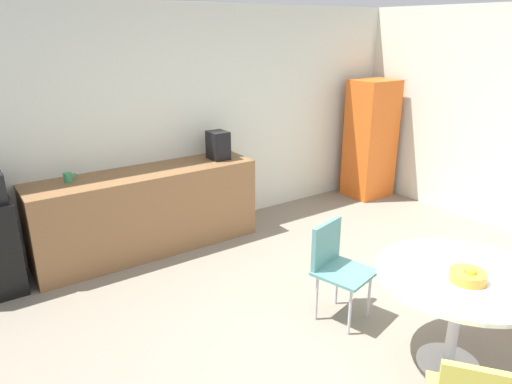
{
  "coord_description": "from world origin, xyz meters",
  "views": [
    {
      "loc": [
        -2.49,
        -1.9,
        2.33
      ],
      "look_at": [
        -0.27,
        1.33,
        0.95
      ],
      "focal_mm": 32.83,
      "sensor_mm": 36.0,
      "label": 1
    }
  ],
  "objects_px": {
    "fruit_bowl": "(468,276)",
    "mug_green": "(68,177)",
    "mug_white": "(217,157)",
    "round_table": "(460,291)",
    "locker_cabinet": "(371,139)",
    "coffee_maker": "(218,145)",
    "chair_teal": "(335,260)"
  },
  "relations": [
    {
      "from": "mug_white",
      "to": "fruit_bowl",
      "type": "bearing_deg",
      "value": -87.46
    },
    {
      "from": "locker_cabinet",
      "to": "fruit_bowl",
      "type": "height_order",
      "value": "locker_cabinet"
    },
    {
      "from": "chair_teal",
      "to": "mug_white",
      "type": "distance_m",
      "value": 2.06
    },
    {
      "from": "locker_cabinet",
      "to": "fruit_bowl",
      "type": "bearing_deg",
      "value": -128.11
    },
    {
      "from": "fruit_bowl",
      "to": "coffee_maker",
      "type": "height_order",
      "value": "coffee_maker"
    },
    {
      "from": "fruit_bowl",
      "to": "coffee_maker",
      "type": "bearing_deg",
      "value": 91.51
    },
    {
      "from": "fruit_bowl",
      "to": "mug_white",
      "type": "xyz_separation_m",
      "value": [
        -0.14,
        3.04,
        0.15
      ]
    },
    {
      "from": "round_table",
      "to": "fruit_bowl",
      "type": "relative_size",
      "value": 4.83
    },
    {
      "from": "locker_cabinet",
      "to": "round_table",
      "type": "height_order",
      "value": "locker_cabinet"
    },
    {
      "from": "fruit_bowl",
      "to": "mug_white",
      "type": "bearing_deg",
      "value": 92.54
    },
    {
      "from": "chair_teal",
      "to": "round_table",
      "type": "bearing_deg",
      "value": -75.47
    },
    {
      "from": "chair_teal",
      "to": "mug_green",
      "type": "relative_size",
      "value": 6.43
    },
    {
      "from": "fruit_bowl",
      "to": "mug_green",
      "type": "distance_m",
      "value": 3.63
    },
    {
      "from": "chair_teal",
      "to": "coffee_maker",
      "type": "bearing_deg",
      "value": 87.04
    },
    {
      "from": "round_table",
      "to": "chair_teal",
      "type": "distance_m",
      "value": 1.0
    },
    {
      "from": "chair_teal",
      "to": "mug_white",
      "type": "xyz_separation_m",
      "value": [
        0.05,
        2.01,
        0.43
      ]
    },
    {
      "from": "mug_white",
      "to": "round_table",
      "type": "bearing_deg",
      "value": -86.24
    },
    {
      "from": "mug_white",
      "to": "mug_green",
      "type": "relative_size",
      "value": 1.0
    },
    {
      "from": "mug_white",
      "to": "mug_green",
      "type": "height_order",
      "value": "same"
    },
    {
      "from": "chair_teal",
      "to": "mug_green",
      "type": "height_order",
      "value": "mug_green"
    },
    {
      "from": "chair_teal",
      "to": "fruit_bowl",
      "type": "distance_m",
      "value": 1.09
    },
    {
      "from": "coffee_maker",
      "to": "mug_green",
      "type": "bearing_deg",
      "value": 176.97
    },
    {
      "from": "mug_white",
      "to": "mug_green",
      "type": "bearing_deg",
      "value": 174.73
    },
    {
      "from": "locker_cabinet",
      "to": "mug_white",
      "type": "bearing_deg",
      "value": 179.08
    },
    {
      "from": "chair_teal",
      "to": "coffee_maker",
      "type": "xyz_separation_m",
      "value": [
        0.11,
        2.07,
        0.54
      ]
    },
    {
      "from": "mug_green",
      "to": "chair_teal",
      "type": "bearing_deg",
      "value": -54.5
    },
    {
      "from": "locker_cabinet",
      "to": "chair_teal",
      "type": "distance_m",
      "value": 3.23
    },
    {
      "from": "round_table",
      "to": "mug_white",
      "type": "bearing_deg",
      "value": 93.76
    },
    {
      "from": "round_table",
      "to": "mug_green",
      "type": "distance_m",
      "value": 3.61
    },
    {
      "from": "locker_cabinet",
      "to": "mug_green",
      "type": "relative_size",
      "value": 12.87
    },
    {
      "from": "fruit_bowl",
      "to": "mug_green",
      "type": "height_order",
      "value": "mug_green"
    },
    {
      "from": "round_table",
      "to": "coffee_maker",
      "type": "xyz_separation_m",
      "value": [
        -0.14,
        3.03,
        0.44
      ]
    }
  ]
}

